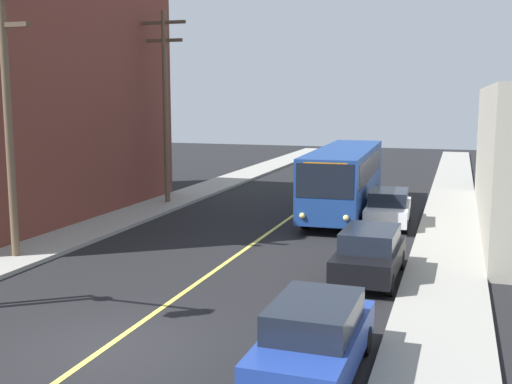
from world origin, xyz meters
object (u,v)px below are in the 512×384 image
Objects in this scene: parked_car_black at (370,253)px; utility_pole_mid at (166,98)px; parked_car_white at (388,207)px; city_bus at (345,176)px; utility_pole_near at (7,107)px; parked_car_blue at (314,338)px.

utility_pole_mid is (-12.19, 10.66, 4.77)m from parked_car_black.
parked_car_white is at bearing 92.32° from parked_car_black.
city_bus reaches higher than parked_car_black.
utility_pole_near reaches higher than parked_car_black.
utility_pole_mid reaches higher than utility_pole_near.
utility_pole_near is (-9.42, -12.62, 3.53)m from city_bus.
utility_pole_mid is (-12.08, 18.03, 4.77)m from parked_car_blue.
utility_pole_near is (-12.20, -1.45, 4.50)m from parked_car_black.
parked_car_black is at bearing 89.11° from parked_car_blue.
parked_car_black and parked_car_white have the same top height.
parked_car_white is 0.47× the size of utility_pole_near.
parked_car_blue is 7.37m from parked_car_black.
city_bus is 18.75m from parked_car_blue.
city_bus is at bearing 3.07° from utility_pole_mid.
utility_pole_mid reaches higher than parked_car_black.
parked_car_blue is at bearing -26.10° from utility_pole_near.
city_bus is at bearing 103.98° from parked_car_black.
parked_car_white is 12.95m from utility_pole_mid.
utility_pole_mid is (-9.41, -0.51, 3.79)m from city_bus.
parked_car_black is at bearing -76.02° from city_bus.
parked_car_blue is 1.00× the size of parked_car_black.
parked_car_black is (2.78, -11.17, -0.98)m from city_bus.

